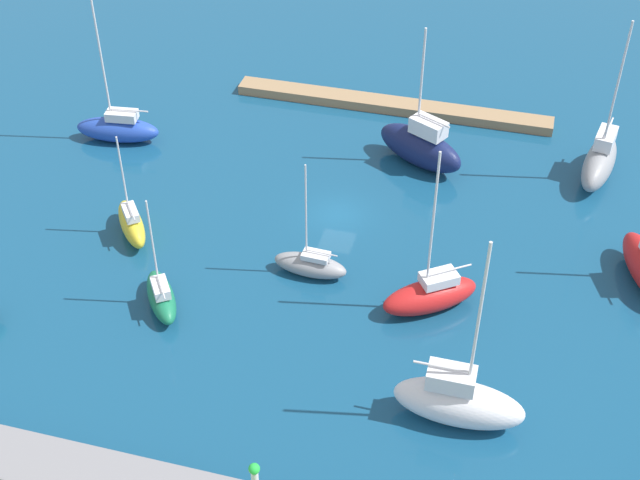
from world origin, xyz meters
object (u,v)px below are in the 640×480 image
sailboat_green_lone_north (161,296)px  sailboat_gray_along_channel (600,161)px  sailboat_white_near_pier (458,401)px  sailboat_navy_off_beacon (421,146)px  sailboat_red_by_breakwater (431,294)px  sailboat_gray_east_end (310,264)px  pier_dock (392,105)px  sailboat_yellow_inner_mooring (132,223)px  sailboat_blue_west_end (118,128)px

sailboat_green_lone_north → sailboat_gray_along_channel: (-26.75, -22.19, 0.62)m
sailboat_green_lone_north → sailboat_gray_along_channel: 34.76m
sailboat_white_near_pier → sailboat_navy_off_beacon: bearing=104.6°
sailboat_green_lone_north → sailboat_red_by_breakwater: bearing=-109.6°
sailboat_white_near_pier → sailboat_gray_along_channel: 27.43m
sailboat_green_lone_north → sailboat_gray_along_channel: bearing=-84.6°
sailboat_green_lone_north → sailboat_gray_east_end: bearing=-90.7°
pier_dock → sailboat_yellow_inner_mooring: (14.32, 21.88, 0.72)m
sailboat_blue_west_end → sailboat_yellow_inner_mooring: (-6.31, 11.26, -0.05)m
sailboat_blue_west_end → sailboat_navy_off_beacon: size_ratio=1.11×
sailboat_navy_off_beacon → sailboat_white_near_pier: sailboat_white_near_pier is taller
sailboat_white_near_pier → sailboat_yellow_inner_mooring: size_ratio=1.60×
sailboat_blue_west_end → sailboat_navy_off_beacon: (-24.39, -2.93, 0.52)m
sailboat_blue_west_end → sailboat_white_near_pier: bearing=137.6°
sailboat_red_by_breakwater → sailboat_gray_along_channel: size_ratio=0.92×
sailboat_red_by_breakwater → sailboat_gray_along_channel: bearing=-154.4°
pier_dock → sailboat_white_near_pier: 34.03m
sailboat_red_by_breakwater → sailboat_navy_off_beacon: bearing=-112.8°
sailboat_green_lone_north → sailboat_white_near_pier: size_ratio=0.64×
sailboat_gray_east_end → sailboat_yellow_inner_mooring: 13.29m
pier_dock → sailboat_red_by_breakwater: sailboat_red_by_breakwater is taller
sailboat_white_near_pier → sailboat_gray_along_channel: (-7.16, -26.47, 0.01)m
sailboat_gray_east_end → sailboat_green_lone_north: bearing=36.4°
pier_dock → sailboat_blue_west_end: (20.63, 10.62, 0.77)m
sailboat_yellow_inner_mooring → sailboat_red_by_breakwater: 21.63m
pier_dock → sailboat_blue_west_end: 23.22m
sailboat_red_by_breakwater → sailboat_gray_along_channel: 20.49m
pier_dock → sailboat_white_near_pier: (-10.15, 32.46, 1.14)m
sailboat_green_lone_north → sailboat_yellow_inner_mooring: sailboat_green_lone_north is taller
sailboat_gray_east_end → sailboat_red_by_breakwater: (-8.28, 1.20, 0.32)m
sailboat_gray_east_end → sailboat_navy_off_beacon: 15.71m
sailboat_gray_east_end → sailboat_navy_off_beacon: (-4.82, -14.92, 0.86)m
sailboat_green_lone_north → sailboat_navy_off_beacon: size_ratio=0.72×
sailboat_yellow_inner_mooring → sailboat_white_near_pier: bearing=-150.6°
sailboat_gray_east_end → sailboat_blue_west_end: size_ratio=0.69×
sailboat_blue_west_end → sailboat_gray_along_channel: (-37.94, -4.64, 0.37)m
sailboat_white_near_pier → sailboat_gray_along_channel: bearing=74.9°
sailboat_white_near_pier → sailboat_yellow_inner_mooring: sailboat_white_near_pier is taller
sailboat_white_near_pier → sailboat_blue_west_end: bearing=144.7°
sailboat_gray_along_channel → sailboat_yellow_inner_mooring: bearing=-52.6°
pier_dock → sailboat_green_lone_north: bearing=71.5°
sailboat_red_by_breakwater → sailboat_blue_west_end: bearing=-60.3°
sailboat_gray_east_end → sailboat_yellow_inner_mooring: size_ratio=1.09×
sailboat_white_near_pier → sailboat_yellow_inner_mooring: (24.48, -10.57, -0.42)m
sailboat_navy_off_beacon → sailboat_yellow_inner_mooring: (18.08, 14.20, -0.57)m
sailboat_gray_along_channel → pier_dock: bearing=-98.3°
sailboat_white_near_pier → sailboat_gray_along_channel: sailboat_gray_along_channel is taller
sailboat_navy_off_beacon → sailboat_gray_along_channel: (-13.55, -1.70, -0.15)m
sailboat_gray_along_channel → sailboat_green_lone_north: bearing=-39.6°
sailboat_green_lone_north → sailboat_gray_east_end: size_ratio=0.94×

